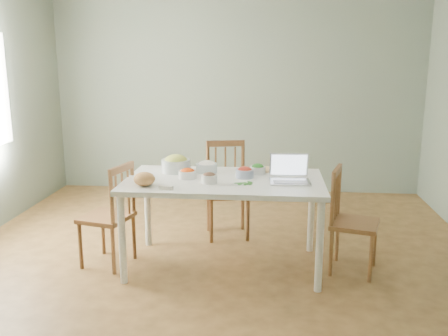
# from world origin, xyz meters

# --- Properties ---
(floor) EXTENTS (5.00, 5.00, 0.00)m
(floor) POSITION_xyz_m (0.00, 0.00, 0.00)
(floor) COLOR #533A1C
(floor) RESTS_ON ground
(wall_back) EXTENTS (5.00, 0.00, 2.70)m
(wall_back) POSITION_xyz_m (0.00, 2.50, 1.35)
(wall_back) COLOR gray
(wall_back) RESTS_ON ground
(wall_front) EXTENTS (5.00, 0.00, 2.70)m
(wall_front) POSITION_xyz_m (0.00, -2.50, 1.35)
(wall_front) COLOR gray
(wall_front) RESTS_ON ground
(dining_table) EXTENTS (1.72, 0.97, 0.81)m
(dining_table) POSITION_xyz_m (0.08, -0.10, 0.40)
(dining_table) COLOR white
(dining_table) RESTS_ON floor
(chair_far) EXTENTS (0.51, 0.50, 0.99)m
(chair_far) POSITION_xyz_m (0.04, 0.66, 0.49)
(chair_far) COLOR #543818
(chair_far) RESTS_ON floor
(chair_left) EXTENTS (0.48, 0.50, 0.93)m
(chair_left) POSITION_xyz_m (-0.98, -0.15, 0.47)
(chair_left) COLOR #543818
(chair_left) RESTS_ON floor
(chair_right) EXTENTS (0.48, 0.50, 0.92)m
(chair_right) POSITION_xyz_m (1.22, -0.10, 0.46)
(chair_right) COLOR #543818
(chair_right) RESTS_ON floor
(bread_boule) EXTENTS (0.22, 0.22, 0.12)m
(bread_boule) POSITION_xyz_m (-0.56, -0.38, 0.86)
(bread_boule) COLOR #AA6834
(bread_boule) RESTS_ON dining_table
(butter_stick) EXTENTS (0.12, 0.05, 0.03)m
(butter_stick) POSITION_xyz_m (-0.36, -0.48, 0.82)
(butter_stick) COLOR white
(butter_stick) RESTS_ON dining_table
(bowl_squash) EXTENTS (0.33, 0.33, 0.16)m
(bowl_squash) POSITION_xyz_m (-0.39, 0.14, 0.88)
(bowl_squash) COLOR gold
(bowl_squash) RESTS_ON dining_table
(bowl_carrot) EXTENTS (0.19, 0.19, 0.09)m
(bowl_carrot) POSITION_xyz_m (-0.24, -0.09, 0.85)
(bowl_carrot) COLOR red
(bowl_carrot) RESTS_ON dining_table
(bowl_onion) EXTENTS (0.24, 0.24, 0.11)m
(bowl_onion) POSITION_xyz_m (-0.11, 0.15, 0.86)
(bowl_onion) COLOR white
(bowl_onion) RESTS_ON dining_table
(bowl_mushroom) EXTENTS (0.17, 0.17, 0.09)m
(bowl_mushroom) POSITION_xyz_m (-0.03, -0.24, 0.85)
(bowl_mushroom) COLOR #392310
(bowl_mushroom) RESTS_ON dining_table
(bowl_redpep) EXTENTS (0.18, 0.18, 0.09)m
(bowl_redpep) POSITION_xyz_m (0.25, -0.02, 0.85)
(bowl_redpep) COLOR #B03E25
(bowl_redpep) RESTS_ON dining_table
(bowl_broccoli) EXTENTS (0.16, 0.16, 0.09)m
(bowl_broccoli) POSITION_xyz_m (0.36, 0.14, 0.85)
(bowl_broccoli) COLOR #0E340A
(bowl_broccoli) RESTS_ON dining_table
(flatbread) EXTENTS (0.26, 0.26, 0.02)m
(flatbread) POSITION_xyz_m (0.45, 0.27, 0.82)
(flatbread) COLOR tan
(flatbread) RESTS_ON dining_table
(basil_bunch) EXTENTS (0.18, 0.18, 0.02)m
(basil_bunch) POSITION_xyz_m (0.25, -0.23, 0.82)
(basil_bunch) COLOR #0E5110
(basil_bunch) RESTS_ON dining_table
(laptop) EXTENTS (0.35, 0.31, 0.23)m
(laptop) POSITION_xyz_m (0.65, -0.17, 0.92)
(laptop) COLOR silver
(laptop) RESTS_ON dining_table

